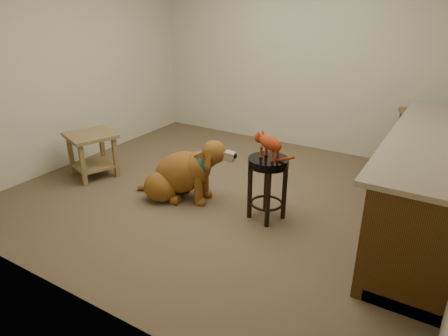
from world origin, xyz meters
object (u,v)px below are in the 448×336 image
Objects in this scene: wood_stool at (416,143)px; side_table at (92,148)px; tabby_kitten at (269,143)px; padded_stool at (268,176)px; golden_retriever at (181,174)px.

side_table is at bearing -148.14° from wood_stool.
tabby_kitten is at bearing 4.21° from side_table.
tabby_kitten is (2.27, 0.17, 0.43)m from side_table.
side_table is 2.31m from tabby_kitten.
wood_stool is 1.81× the size of tabby_kitten.
padded_stool reaches higher than side_table.
padded_stool is 0.34m from tabby_kitten.
side_table is at bearing 170.89° from golden_retriever.
golden_retriever is 2.66× the size of tabby_kitten.
wood_stool is 1.18× the size of side_table.
side_table is at bearing -175.91° from padded_stool.
wood_stool is at bearing 31.33° from golden_retriever.
golden_retriever reaches higher than side_table.
padded_stool is 1.01m from golden_retriever.
side_table is 1.29m from golden_retriever.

